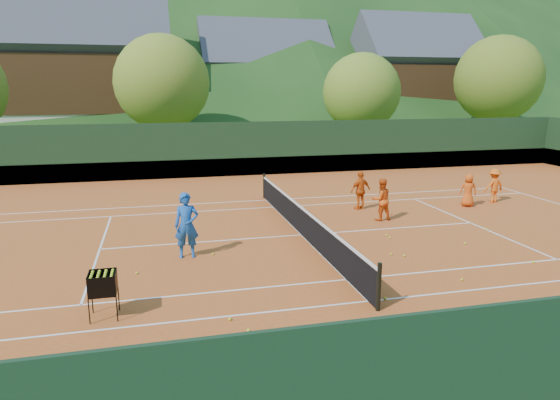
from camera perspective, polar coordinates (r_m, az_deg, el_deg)
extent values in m
plane|color=#315019|center=(16.72, 2.49, -4.07)|extent=(400.00, 400.00, 0.00)
cube|color=#AE4C1C|center=(16.71, 2.50, -4.04)|extent=(40.00, 24.00, 0.02)
imported|color=#1952A7|center=(14.54, -10.63, -2.86)|extent=(0.71, 0.48, 1.90)
imported|color=#E25614|center=(18.75, 11.48, 0.06)|extent=(0.81, 0.65, 1.57)
imported|color=#E15D14|center=(20.31, 9.19, 1.10)|extent=(0.98, 0.60, 1.56)
imported|color=#D65013|center=(21.98, 20.72, 1.06)|extent=(0.79, 0.67, 1.37)
imported|color=orange|center=(23.20, 23.24, 1.53)|extent=(1.00, 0.65, 1.45)
sphere|color=#C5E025|center=(15.02, 14.03, -6.19)|extent=(0.07, 0.07, 0.07)
sphere|color=#C5E025|center=(15.07, 12.60, -6.04)|extent=(0.07, 0.07, 0.07)
sphere|color=#C5E025|center=(10.84, -5.75, -13.39)|extent=(0.07, 0.07, 0.07)
sphere|color=#C5E025|center=(14.85, -7.67, -6.13)|extent=(0.07, 0.07, 0.07)
sphere|color=#C5E025|center=(16.92, 12.08, -3.95)|extent=(0.07, 0.07, 0.07)
sphere|color=#C5E025|center=(10.33, 8.25, -14.84)|extent=(0.07, 0.07, 0.07)
sphere|color=#C5E025|center=(10.53, 19.68, -14.96)|extent=(0.07, 0.07, 0.07)
sphere|color=#C5E025|center=(10.36, -3.64, -14.64)|extent=(0.07, 0.07, 0.07)
sphere|color=#C5E025|center=(9.98, -7.57, -15.86)|extent=(0.07, 0.07, 0.07)
sphere|color=#C5E025|center=(14.56, 8.48, -6.53)|extent=(0.07, 0.07, 0.07)
sphere|color=#C5E025|center=(18.72, 22.45, -3.04)|extent=(0.07, 0.07, 0.07)
sphere|color=#C5E025|center=(13.63, 20.04, -8.55)|extent=(0.07, 0.07, 0.07)
sphere|color=#C5E025|center=(15.76, 26.99, -6.32)|extent=(0.07, 0.07, 0.07)
sphere|color=#C5E025|center=(13.79, -16.06, -8.02)|extent=(0.07, 0.07, 0.07)
sphere|color=#C5E025|center=(9.77, 11.03, -16.67)|extent=(0.07, 0.07, 0.07)
sphere|color=#C5E025|center=(12.00, 11.93, -10.94)|extent=(0.07, 0.07, 0.07)
sphere|color=#C5E025|center=(12.38, 9.97, -10.11)|extent=(0.07, 0.07, 0.07)
sphere|color=#C5E025|center=(16.69, 12.40, -4.20)|extent=(0.07, 0.07, 0.07)
sphere|color=#C5E025|center=(16.74, 20.39, -4.66)|extent=(0.07, 0.07, 0.07)
cube|color=white|center=(11.87, 10.08, -11.31)|extent=(23.77, 0.06, 0.00)
cube|color=white|center=(21.86, -1.53, 0.00)|extent=(23.77, 0.06, 0.00)
cube|color=white|center=(13.03, 7.63, -9.00)|extent=(23.77, 0.06, 0.00)
cube|color=white|center=(20.56, -0.72, -0.81)|extent=(23.77, 0.06, 0.00)
cube|color=white|center=(16.19, -19.90, -5.31)|extent=(0.06, 8.23, 0.00)
cube|color=white|center=(19.45, 20.93, -2.45)|extent=(0.06, 8.23, 0.00)
cube|color=white|center=(16.71, 2.50, -4.00)|extent=(12.80, 0.06, 0.00)
cube|color=white|center=(16.71, 2.50, -4.00)|extent=(0.06, 10.97, 0.00)
cube|color=black|center=(16.59, 2.51, -2.52)|extent=(0.03, 11.97, 0.90)
cube|color=white|center=(16.47, 2.53, -0.94)|extent=(0.05, 11.97, 0.06)
cylinder|color=black|center=(11.24, 11.23, -9.73)|extent=(0.10, 0.10, 1.10)
cylinder|color=black|center=(22.23, -1.82, 1.65)|extent=(0.10, 0.10, 1.10)
cube|color=black|center=(27.92, -4.42, 5.84)|extent=(40.00, 0.05, 3.00)
cube|color=#1A5C29|center=(28.06, -4.39, 3.81)|extent=(40.40, 0.05, 1.00)
cylinder|color=black|center=(11.26, -20.98, -11.85)|extent=(0.02, 0.02, 0.55)
cylinder|color=black|center=(11.19, -18.13, -11.76)|extent=(0.02, 0.02, 0.55)
cylinder|color=black|center=(11.76, -20.66, -10.75)|extent=(0.02, 0.02, 0.55)
cylinder|color=black|center=(11.70, -17.95, -10.67)|extent=(0.02, 0.02, 0.55)
cube|color=black|center=(11.37, -19.53, -9.98)|extent=(0.55, 0.55, 0.02)
cube|color=black|center=(11.03, -19.75, -9.43)|extent=(0.55, 0.02, 0.45)
cube|color=black|center=(11.54, -19.49, -8.43)|extent=(0.55, 0.02, 0.45)
cube|color=black|center=(11.32, -21.02, -8.97)|extent=(0.02, 0.55, 0.45)
cube|color=black|center=(11.26, -18.21, -8.87)|extent=(0.02, 0.55, 0.45)
sphere|color=#CCE526|center=(11.05, -20.86, -8.42)|extent=(0.07, 0.07, 0.07)
sphere|color=#CCE526|center=(11.18, -20.78, -8.17)|extent=(0.07, 0.07, 0.07)
sphere|color=#CCE526|center=(11.31, -20.70, -7.93)|extent=(0.07, 0.07, 0.07)
sphere|color=#CCE526|center=(11.43, -20.62, -7.69)|extent=(0.07, 0.07, 0.07)
sphere|color=#CCE526|center=(11.04, -20.15, -8.39)|extent=(0.07, 0.07, 0.07)
sphere|color=#CCE526|center=(11.16, -20.08, -8.14)|extent=(0.07, 0.07, 0.07)
sphere|color=#CCE526|center=(11.29, -20.00, -7.90)|extent=(0.07, 0.07, 0.07)
sphere|color=#CCE526|center=(11.42, -19.94, -7.67)|extent=(0.07, 0.07, 0.07)
sphere|color=#CCE526|center=(11.02, -19.44, -8.37)|extent=(0.07, 0.07, 0.07)
sphere|color=#CCE526|center=(11.15, -19.37, -8.12)|extent=(0.07, 0.07, 0.07)
sphere|color=#CCE526|center=(11.27, -19.31, -7.88)|extent=(0.07, 0.07, 0.07)
sphere|color=#CCE526|center=(11.40, -19.25, -7.64)|extent=(0.07, 0.07, 0.07)
sphere|color=#CCE526|center=(11.01, -18.72, -8.34)|extent=(0.07, 0.07, 0.07)
sphere|color=#CCE526|center=(11.13, -18.67, -8.09)|extent=(0.07, 0.07, 0.07)
sphere|color=#CCE526|center=(11.26, -18.61, -7.85)|extent=(0.07, 0.07, 0.07)
sphere|color=#CCE526|center=(11.39, -18.56, -7.62)|extent=(0.07, 0.07, 0.07)
cube|color=beige|center=(45.81, -20.84, 7.60)|extent=(12.00, 9.00, 2.88)
cube|color=#371F0F|center=(45.69, -21.21, 12.19)|extent=(12.24, 9.18, 4.48)
cube|color=#3E3E45|center=(45.80, -21.50, 15.73)|extent=(13.80, 9.93, 9.93)
cube|color=beige|center=(50.59, -1.81, 8.60)|extent=(11.00, 8.00, 2.52)
cube|color=#3A1C0F|center=(50.47, -1.83, 12.25)|extent=(11.22, 8.16, 3.92)
cube|color=#414149|center=(50.52, -1.85, 15.15)|extent=(12.65, 8.82, 8.82)
cube|color=beige|center=(51.68, 14.70, 8.38)|extent=(10.00, 8.00, 2.70)
cube|color=#351D0E|center=(51.57, 14.92, 12.20)|extent=(10.20, 8.16, 4.20)
cube|color=#43434B|center=(51.64, 15.09, 15.20)|extent=(11.50, 8.82, 8.82)
cylinder|color=#432D1A|center=(35.52, -13.01, 6.87)|extent=(0.36, 0.36, 2.88)
sphere|color=#567B20|center=(35.37, -13.32, 12.94)|extent=(6.40, 6.40, 6.40)
cylinder|color=#41281A|center=(37.47, 9.12, 7.04)|extent=(0.36, 0.36, 2.52)
sphere|color=#4C7820|center=(37.31, 9.30, 12.07)|extent=(5.60, 5.60, 5.60)
cylinder|color=#3C2618|center=(44.33, 23.19, 7.38)|extent=(0.36, 0.36, 3.06)
sphere|color=#4A6D1D|center=(44.21, 23.64, 12.53)|extent=(6.80, 6.80, 6.80)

